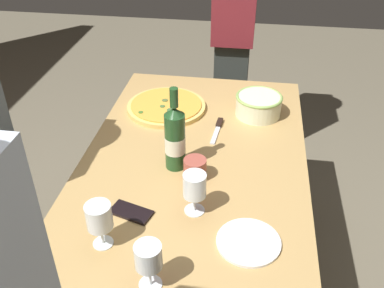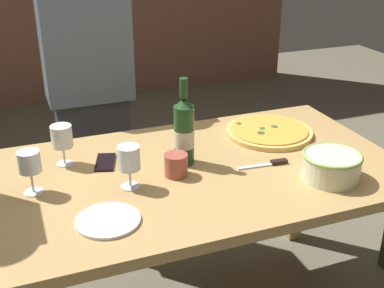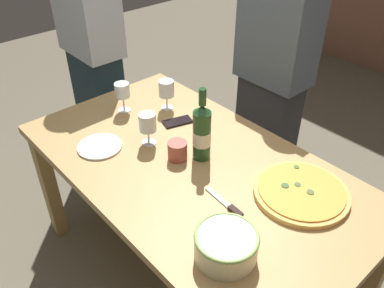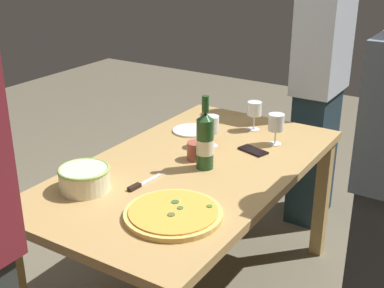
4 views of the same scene
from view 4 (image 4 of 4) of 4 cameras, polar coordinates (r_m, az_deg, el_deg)
name	(u,v)px [view 4 (image 4 of 4)]	position (r m, az deg, el deg)	size (l,w,h in m)	color
dining_table	(192,183)	(2.44, 0.00, -4.32)	(1.60, 0.90, 0.75)	tan
pizza	(173,214)	(1.98, -2.05, -7.62)	(0.38, 0.38, 0.03)	#E5BA61
serving_bowl	(84,178)	(2.20, -11.68, -3.63)	(0.22, 0.22, 0.10)	#E6E9C2
wine_bottle	(205,141)	(2.32, 1.44, 0.38)	(0.08, 0.08, 0.34)	#214922
wine_glass_near_pizza	(211,126)	(2.58, 2.10, 1.97)	(0.08, 0.08, 0.16)	white
wine_glass_by_bottle	(254,110)	(2.81, 6.84, 3.69)	(0.08, 0.08, 0.16)	white
wine_glass_far_left	(276,124)	(2.63, 9.19, 2.18)	(0.08, 0.08, 0.16)	white
cup_amber	(196,151)	(2.45, 0.45, -0.74)	(0.09, 0.09, 0.08)	#A84F41
side_plate	(192,130)	(2.80, -0.04, 1.50)	(0.21, 0.21, 0.01)	white
cell_phone	(253,151)	(2.56, 6.69, -0.72)	(0.07, 0.14, 0.01)	black
pizza_knife	(141,184)	(2.22, -5.62, -4.39)	(0.20, 0.04, 0.02)	silver
person_guest_right	(320,86)	(3.26, 13.78, 6.20)	(0.41, 0.24, 1.73)	#1D323D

